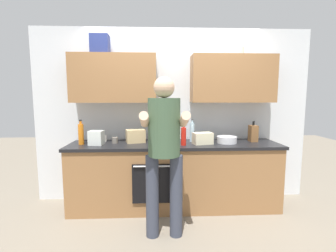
# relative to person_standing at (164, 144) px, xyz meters

# --- Properties ---
(ground_plane) EXTENTS (12.00, 12.00, 0.00)m
(ground_plane) POSITION_rel_person_standing_xyz_m (0.16, 0.71, -1.03)
(ground_plane) COLOR #756B5B
(back_wall_unit) EXTENTS (4.00, 0.38, 2.50)m
(back_wall_unit) POSITION_rel_person_standing_xyz_m (0.16, 0.99, 0.47)
(back_wall_unit) COLOR silver
(back_wall_unit) RESTS_ON ground
(counter) EXTENTS (2.84, 0.67, 0.90)m
(counter) POSITION_rel_person_standing_xyz_m (0.16, 0.71, -0.58)
(counter) COLOR olive
(counter) RESTS_ON ground
(person_standing) EXTENTS (0.49, 0.45, 1.74)m
(person_standing) POSITION_rel_person_standing_xyz_m (0.00, 0.00, 0.00)
(person_standing) COLOR #383D4C
(person_standing) RESTS_ON ground
(bottle_water) EXTENTS (0.06, 0.06, 0.32)m
(bottle_water) POSITION_rel_person_standing_xyz_m (0.42, 0.83, 0.01)
(bottle_water) COLOR silver
(bottle_water) RESTS_ON counter
(bottle_wine) EXTENTS (0.07, 0.07, 0.26)m
(bottle_wine) POSITION_rel_person_standing_xyz_m (-0.10, 0.65, -0.03)
(bottle_wine) COLOR #471419
(bottle_wine) RESTS_ON counter
(bottle_hotsauce) EXTENTS (0.07, 0.07, 0.29)m
(bottle_hotsauce) POSITION_rel_person_standing_xyz_m (0.27, 0.58, -0.01)
(bottle_hotsauce) COLOR red
(bottle_hotsauce) RESTS_ON counter
(bottle_juice) EXTENTS (0.07, 0.07, 0.33)m
(bottle_juice) POSITION_rel_person_standing_xyz_m (-1.08, 0.70, 0.01)
(bottle_juice) COLOR orange
(bottle_juice) RESTS_ON counter
(bottle_vinegar) EXTENTS (0.07, 0.07, 0.22)m
(bottle_vinegar) POSITION_rel_person_standing_xyz_m (-0.14, 0.74, -0.04)
(bottle_vinegar) COLOR brown
(bottle_vinegar) RESTS_ON counter
(cup_tea) EXTENTS (0.08, 0.08, 0.11)m
(cup_tea) POSITION_rel_person_standing_xyz_m (0.01, 0.92, -0.08)
(cup_tea) COLOR #33598C
(cup_tea) RESTS_ON counter
(cup_stoneware) EXTENTS (0.08, 0.08, 0.08)m
(cup_stoneware) POSITION_rel_person_standing_xyz_m (-0.64, 0.76, -0.09)
(cup_stoneware) COLOR slate
(cup_stoneware) RESTS_ON counter
(cup_coffee) EXTENTS (0.08, 0.08, 0.09)m
(cup_coffee) POSITION_rel_person_standing_xyz_m (-0.82, 0.90, -0.09)
(cup_coffee) COLOR white
(cup_coffee) RESTS_ON counter
(mixing_bowl) EXTENTS (0.27, 0.27, 0.09)m
(mixing_bowl) POSITION_rel_person_standing_xyz_m (0.88, 0.72, -0.09)
(mixing_bowl) COLOR silver
(mixing_bowl) RESTS_ON counter
(knife_block) EXTENTS (0.10, 0.14, 0.29)m
(knife_block) POSITION_rel_person_standing_xyz_m (1.28, 0.80, -0.02)
(knife_block) COLOR brown
(knife_block) RESTS_ON counter
(potted_herb) EXTENTS (0.18, 0.18, 0.25)m
(potted_herb) POSITION_rel_person_standing_xyz_m (0.07, 0.60, 0.01)
(potted_herb) COLOR #9E6647
(potted_herb) RESTS_ON counter
(grocery_bag_produce) EXTENTS (0.20, 0.18, 0.19)m
(grocery_bag_produce) POSITION_rel_person_standing_xyz_m (-0.87, 0.66, -0.04)
(grocery_bag_produce) COLOR silver
(grocery_bag_produce) RESTS_ON counter
(grocery_bag_bread) EXTENTS (0.29, 0.23, 0.18)m
(grocery_bag_bread) POSITION_rel_person_standing_xyz_m (-0.37, 0.80, -0.04)
(grocery_bag_bread) COLOR tan
(grocery_bag_bread) RESTS_ON counter
(grocery_bag_rice) EXTENTS (0.28, 0.21, 0.15)m
(grocery_bag_rice) POSITION_rel_person_standing_xyz_m (0.54, 0.65, -0.05)
(grocery_bag_rice) COLOR beige
(grocery_bag_rice) RESTS_ON counter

